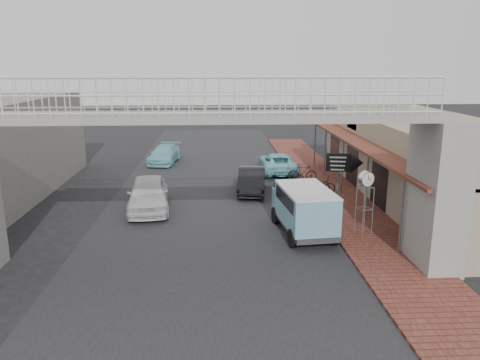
{
  "coord_description": "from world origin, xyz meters",
  "views": [
    {
      "loc": [
        0.33,
        -18.53,
        6.73
      ],
      "look_at": [
        1.34,
        1.17,
        1.8
      ],
      "focal_mm": 35.0,
      "sensor_mm": 36.0,
      "label": 1
    }
  ],
  "objects": [
    {
      "name": "street_clock",
      "position": [
        6.13,
        -1.22,
        2.25
      ],
      "size": [
        0.67,
        0.64,
        2.6
      ],
      "rotation": [
        0.0,
        0.0,
        0.38
      ],
      "color": "#59595B",
      "rests_on": "sidewalk"
    },
    {
      "name": "motorcycle_far",
      "position": [
        5.3,
        7.59,
        0.59
      ],
      "size": [
        1.7,
        0.7,
        0.99
      ],
      "primitive_type": "imported",
      "rotation": [
        0.0,
        0.0,
        1.42
      ],
      "color": "black",
      "rests_on": "sidewalk"
    },
    {
      "name": "shophouse_row",
      "position": [
        10.97,
        4.0,
        2.01
      ],
      "size": [
        7.2,
        18.0,
        4.0
      ],
      "color": "gray",
      "rests_on": "ground"
    },
    {
      "name": "white_hatchback",
      "position": [
        -2.89,
        2.79,
        0.79
      ],
      "size": [
        2.34,
        4.78,
        1.57
      ],
      "primitive_type": "imported",
      "rotation": [
        0.0,
        0.0,
        0.11
      ],
      "color": "silver",
      "rests_on": "ground"
    },
    {
      "name": "arrow_sign",
      "position": [
        6.48,
        1.57,
        2.39
      ],
      "size": [
        1.7,
        1.1,
        2.84
      ],
      "rotation": [
        0.0,
        0.0,
        -0.18
      ],
      "color": "#59595B",
      "rests_on": "sidewalk"
    },
    {
      "name": "angkot_van",
      "position": [
        3.81,
        -0.82,
        1.25
      ],
      "size": [
        2.21,
        4.17,
        1.96
      ],
      "rotation": [
        0.0,
        0.0,
        0.11
      ],
      "color": "black",
      "rests_on": "ground"
    },
    {
      "name": "motorcycle_near",
      "position": [
        5.74,
        5.08,
        0.54
      ],
      "size": [
        1.76,
        1.1,
        0.87
      ],
      "primitive_type": "imported",
      "rotation": [
        0.0,
        0.0,
        1.23
      ],
      "color": "black",
      "rests_on": "sidewalk"
    },
    {
      "name": "ground",
      "position": [
        0.0,
        0.0,
        0.0
      ],
      "size": [
        120.0,
        120.0,
        0.0
      ],
      "primitive_type": "plane",
      "color": "black",
      "rests_on": "ground"
    },
    {
      "name": "sidewalk",
      "position": [
        6.5,
        3.0,
        0.05
      ],
      "size": [
        3.0,
        40.0,
        0.1
      ],
      "primitive_type": "cube",
      "color": "brown",
      "rests_on": "ground"
    },
    {
      "name": "dark_sedan",
      "position": [
        2.2,
        5.6,
        0.66
      ],
      "size": [
        1.82,
        4.13,
        1.32
      ],
      "primitive_type": "imported",
      "rotation": [
        0.0,
        0.0,
        -0.11
      ],
      "color": "black",
      "rests_on": "ground"
    },
    {
      "name": "angkot_far",
      "position": [
        -3.27,
        13.62,
        0.6
      ],
      "size": [
        2.23,
        4.35,
        1.21
      ],
      "primitive_type": "imported",
      "rotation": [
        0.0,
        0.0,
        -0.13
      ],
      "color": "#78C7D1",
      "rests_on": "ground"
    },
    {
      "name": "footbridge",
      "position": [
        0.0,
        -4.0,
        3.18
      ],
      "size": [
        16.4,
        2.4,
        6.34
      ],
      "color": "gray",
      "rests_on": "ground"
    },
    {
      "name": "road_strip",
      "position": [
        0.0,
        0.0,
        0.01
      ],
      "size": [
        10.0,
        60.0,
        0.01
      ],
      "primitive_type": "cube",
      "color": "black",
      "rests_on": "ground"
    },
    {
      "name": "angkot_curb",
      "position": [
        4.2,
        10.23,
        0.62
      ],
      "size": [
        2.08,
        4.48,
        1.24
      ],
      "primitive_type": "imported",
      "rotation": [
        0.0,
        0.0,
        3.14
      ],
      "color": "#7ECCDA",
      "rests_on": "ground"
    }
  ]
}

